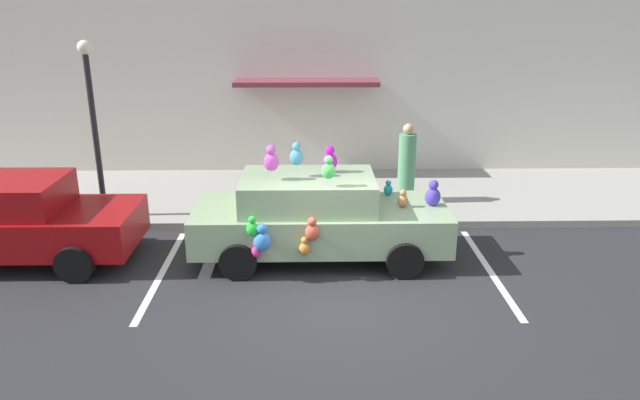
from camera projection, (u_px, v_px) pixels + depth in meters
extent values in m
plane|color=#262628|center=(341.00, 299.00, 9.34)|extent=(60.00, 60.00, 0.00)
cube|color=gray|center=(330.00, 195.00, 14.05)|extent=(24.00, 4.00, 0.15)
cube|color=beige|center=(328.00, 54.00, 15.08)|extent=(24.00, 0.30, 6.40)
cube|color=brown|center=(306.00, 82.00, 14.76)|extent=(3.60, 1.10, 0.12)
cube|color=silver|center=(489.00, 270.00, 10.33)|extent=(0.12, 3.60, 0.01)
cube|color=silver|center=(162.00, 272.00, 10.24)|extent=(0.12, 3.60, 0.01)
cube|color=#88A37A|center=(321.00, 224.00, 10.68)|extent=(4.55, 1.79, 0.68)
cube|color=#88A37A|center=(308.00, 192.00, 10.47)|extent=(2.37, 1.58, 0.56)
cylinder|color=black|center=(391.00, 222.00, 11.66)|extent=(0.64, 0.22, 0.64)
cylinder|color=black|center=(405.00, 260.00, 9.96)|extent=(0.64, 0.22, 0.64)
cylinder|color=black|center=(248.00, 223.00, 11.61)|extent=(0.64, 0.22, 0.64)
cylinder|color=black|center=(238.00, 262.00, 9.91)|extent=(0.64, 0.22, 0.64)
ellipsoid|color=teal|center=(388.00, 190.00, 11.16)|extent=(0.17, 0.14, 0.20)
sphere|color=teal|center=(388.00, 183.00, 11.11)|extent=(0.11, 0.11, 0.11)
ellipsoid|color=#4B3BBC|center=(433.00, 197.00, 10.55)|extent=(0.28, 0.23, 0.33)
sphere|color=#4B3BBC|center=(434.00, 185.00, 10.48)|extent=(0.18, 0.18, 0.18)
ellipsoid|color=green|center=(252.00, 229.00, 9.64)|extent=(0.21, 0.17, 0.24)
sphere|color=green|center=(252.00, 220.00, 9.58)|extent=(0.13, 0.13, 0.13)
ellipsoid|color=#E3348B|center=(256.00, 252.00, 9.78)|extent=(0.17, 0.14, 0.20)
sphere|color=#E3348B|center=(256.00, 244.00, 9.74)|extent=(0.11, 0.11, 0.11)
ellipsoid|color=green|center=(251.00, 209.00, 10.13)|extent=(0.18, 0.14, 0.21)
sphere|color=green|center=(251.00, 201.00, 10.09)|extent=(0.11, 0.11, 0.11)
ellipsoid|color=#C117CC|center=(330.00, 162.00, 10.59)|extent=(0.26, 0.22, 0.31)
sphere|color=#C117CC|center=(330.00, 150.00, 10.52)|extent=(0.17, 0.17, 0.17)
ellipsoid|color=#C546B4|center=(271.00, 162.00, 10.11)|extent=(0.27, 0.22, 0.31)
sphere|color=#C546B4|center=(271.00, 150.00, 10.04)|extent=(0.17, 0.17, 0.17)
ellipsoid|color=#BA7D49|center=(403.00, 201.00, 10.50)|extent=(0.19, 0.16, 0.23)
sphere|color=#BA7D49|center=(403.00, 193.00, 10.45)|extent=(0.12, 0.12, 0.12)
ellipsoid|color=#4596EC|center=(267.00, 201.00, 10.40)|extent=(0.25, 0.20, 0.29)
sphere|color=#4596EC|center=(267.00, 190.00, 10.34)|extent=(0.16, 0.16, 0.16)
ellipsoid|color=#CD4F3C|center=(312.00, 233.00, 9.66)|extent=(0.24, 0.19, 0.28)
sphere|color=#CD4F3C|center=(312.00, 222.00, 9.60)|extent=(0.15, 0.15, 0.15)
ellipsoid|color=teal|center=(297.00, 157.00, 10.29)|extent=(0.24, 0.20, 0.28)
sphere|color=teal|center=(296.00, 146.00, 10.22)|extent=(0.15, 0.15, 0.15)
ellipsoid|color=#D8E95B|center=(267.00, 213.00, 9.91)|extent=(0.18, 0.15, 0.22)
sphere|color=#D8E95B|center=(267.00, 205.00, 9.86)|extent=(0.12, 0.12, 0.12)
ellipsoid|color=#3880DC|center=(262.00, 241.00, 9.67)|extent=(0.28, 0.23, 0.33)
sphere|color=#3880DC|center=(262.00, 228.00, 9.60)|extent=(0.18, 0.18, 0.18)
ellipsoid|color=#4DCF54|center=(329.00, 171.00, 9.75)|extent=(0.23, 0.19, 0.27)
sphere|color=#4DCF54|center=(329.00, 160.00, 9.69)|extent=(0.15, 0.15, 0.15)
ellipsoid|color=#CC8233|center=(305.00, 249.00, 9.77)|extent=(0.19, 0.16, 0.22)
sphere|color=#CC8233|center=(305.00, 240.00, 9.72)|extent=(0.12, 0.12, 0.12)
cube|color=maroon|center=(16.00, 227.00, 10.51)|extent=(4.29, 1.75, 0.68)
cylinder|color=black|center=(108.00, 226.00, 11.47)|extent=(0.64, 0.22, 0.64)
cylinder|color=black|center=(75.00, 264.00, 9.81)|extent=(0.64, 0.22, 0.64)
ellipsoid|color=brown|center=(349.00, 202.00, 12.66)|extent=(0.38, 0.32, 0.47)
sphere|color=brown|center=(350.00, 187.00, 12.55)|extent=(0.27, 0.27, 0.27)
sphere|color=brown|center=(345.00, 182.00, 12.52)|extent=(0.11, 0.11, 0.11)
sphere|color=brown|center=(354.00, 182.00, 12.52)|extent=(0.11, 0.11, 0.11)
cylinder|color=black|center=(96.00, 139.00, 11.99)|extent=(0.12, 0.12, 3.34)
sphere|color=#EAEACC|center=(84.00, 47.00, 11.40)|extent=(0.28, 0.28, 0.28)
cylinder|color=#529667|center=(407.00, 168.00, 13.19)|extent=(0.39, 0.39, 1.55)
sphere|color=tan|center=(408.00, 129.00, 12.90)|extent=(0.24, 0.24, 0.24)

